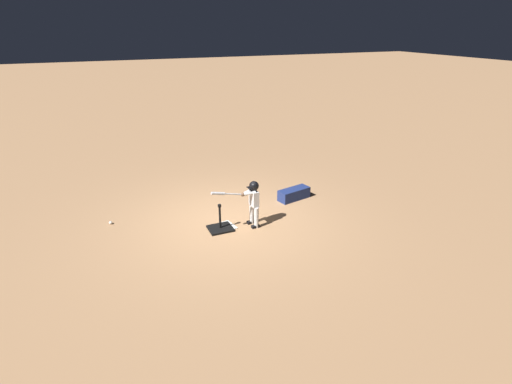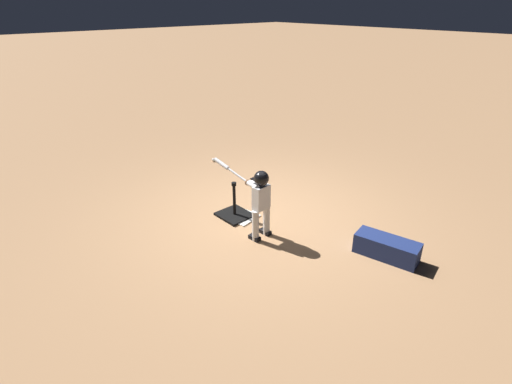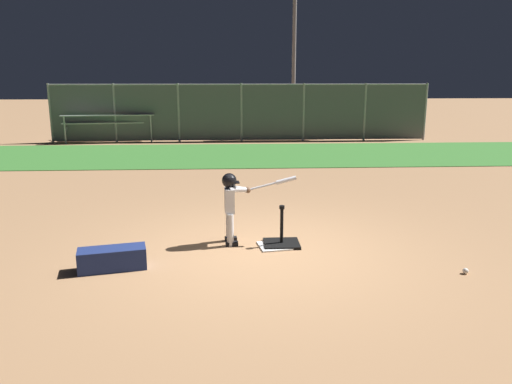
{
  "view_description": "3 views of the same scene",
  "coord_description": "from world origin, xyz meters",
  "views": [
    {
      "loc": [
        2.62,
        7.72,
        4.16
      ],
      "look_at": [
        -0.43,
        0.65,
        0.89
      ],
      "focal_mm": 28.0,
      "sensor_mm": 36.0,
      "label": 1
    },
    {
      "loc": [
        -4.13,
        3.86,
        3.15
      ],
      "look_at": [
        -0.49,
        0.57,
        0.78
      ],
      "focal_mm": 28.0,
      "sensor_mm": 36.0,
      "label": 2
    },
    {
      "loc": [
        -0.46,
        -6.54,
        2.42
      ],
      "look_at": [
        -0.07,
        0.62,
        0.73
      ],
      "focal_mm": 35.0,
      "sensor_mm": 36.0,
      "label": 3
    }
  ],
  "objects": [
    {
      "name": "ground_plane",
      "position": [
        0.0,
        0.0,
        0.0
      ],
      "size": [
        90.0,
        90.0,
        0.0
      ],
      "primitive_type": "plane",
      "color": "#AD7F56"
    },
    {
      "name": "batting_tee",
      "position": [
        0.28,
        0.33,
        0.06
      ],
      "size": [
        0.52,
        0.46,
        0.6
      ],
      "color": "black",
      "rests_on": "ground_plane"
    },
    {
      "name": "equipment_bag",
      "position": [
        -1.97,
        -0.47,
        0.14
      ],
      "size": [
        0.89,
        0.49,
        0.28
      ],
      "primitive_type": "cube",
      "rotation": [
        0.0,
        0.0,
        0.22
      ],
      "color": "navy",
      "rests_on": "ground_plane"
    },
    {
      "name": "baseball",
      "position": [
        2.47,
        -0.87,
        0.04
      ],
      "size": [
        0.07,
        0.07,
        0.07
      ],
      "primitive_type": "sphere",
      "color": "white",
      "rests_on": "ground_plane"
    },
    {
      "name": "home_plate",
      "position": [
        0.18,
        0.27,
        0.01
      ],
      "size": [
        0.51,
        0.51,
        0.02
      ],
      "primitive_type": "cube",
      "rotation": [
        0.0,
        0.0,
        0.16
      ],
      "color": "white",
      "rests_on": "ground_plane"
    },
    {
      "name": "batter_child",
      "position": [
        -0.42,
        0.45,
        0.66
      ],
      "size": [
        1.08,
        0.33,
        1.05
      ],
      "color": "silver",
      "rests_on": "ground_plane"
    }
  ]
}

